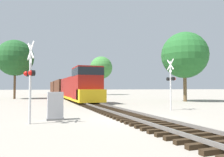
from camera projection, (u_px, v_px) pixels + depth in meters
The scene contains 9 objects.
ground_plane at pixel (135, 119), 12.88m from camera, with size 400.00×400.00×0.00m, color gray.
rail_track_bed at pixel (135, 117), 12.89m from camera, with size 2.60×160.00×0.31m.
freight_train at pixel (65, 88), 43.76m from camera, with size 2.90×47.39×4.23m.
crossing_signal_near at pixel (30, 76), 11.25m from camera, with size 0.60×1.00×4.25m.
crossing_signal_far at pixel (171, 81), 18.26m from camera, with size 0.33×1.00×4.27m.
relay_cabinet at pixel (55, 106), 12.60m from camera, with size 0.97×0.65×1.61m.
tree_far_right at pixel (185, 55), 29.73m from camera, with size 6.28×6.28×9.43m.
tree_mid_background at pixel (15, 58), 36.62m from camera, with size 6.03×6.03×9.88m.
tree_deep_background at pixel (101, 68), 57.71m from camera, with size 5.93×5.93×10.12m.
Camera 1 is at (-5.60, -11.79, 1.86)m, focal length 35.00 mm.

